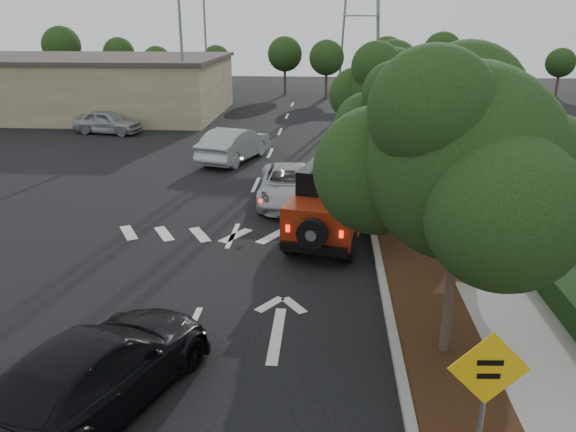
# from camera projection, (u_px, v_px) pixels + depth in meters

# --- Properties ---
(ground) EXTENTS (120.00, 120.00, 0.00)m
(ground) POSITION_uv_depth(u_px,v_px,m) (189.00, 331.00, 12.77)
(ground) COLOR black
(ground) RESTS_ON ground
(curb) EXTENTS (0.20, 70.00, 0.15)m
(curb) POSITION_uv_depth(u_px,v_px,m) (364.00, 185.00, 23.72)
(curb) COLOR #9E9B93
(curb) RESTS_ON ground
(planting_strip) EXTENTS (1.80, 70.00, 0.12)m
(planting_strip) POSITION_uv_depth(u_px,v_px,m) (388.00, 186.00, 23.66)
(planting_strip) COLOR black
(planting_strip) RESTS_ON ground
(sidewalk) EXTENTS (2.00, 70.00, 0.12)m
(sidewalk) POSITION_uv_depth(u_px,v_px,m) (433.00, 187.00, 23.53)
(sidewalk) COLOR gray
(sidewalk) RESTS_ON ground
(hedge) EXTENTS (0.80, 70.00, 0.80)m
(hedge) POSITION_uv_depth(u_px,v_px,m) (468.00, 180.00, 23.32)
(hedge) COLOR black
(hedge) RESTS_ON ground
(commercial_building) EXTENTS (22.00, 12.00, 4.00)m
(commercial_building) POSITION_uv_depth(u_px,v_px,m) (71.00, 86.00, 41.42)
(commercial_building) COLOR #837A5B
(commercial_building) RESTS_ON ground
(transmission_tower) EXTENTS (7.00, 4.00, 28.00)m
(transmission_tower) POSITION_uv_depth(u_px,v_px,m) (358.00, 88.00, 57.52)
(transmission_tower) COLOR slate
(transmission_tower) RESTS_ON ground
(street_tree_near) EXTENTS (3.80, 3.80, 5.92)m
(street_tree_near) POSITION_uv_depth(u_px,v_px,m) (443.00, 354.00, 11.92)
(street_tree_near) COLOR black
(street_tree_near) RESTS_ON ground
(street_tree_mid) EXTENTS (3.20, 3.20, 5.32)m
(street_tree_mid) POSITION_uv_depth(u_px,v_px,m) (403.00, 235.00, 18.51)
(street_tree_mid) COLOR black
(street_tree_mid) RESTS_ON ground
(street_tree_far) EXTENTS (3.40, 3.40, 5.62)m
(street_tree_far) POSITION_uv_depth(u_px,v_px,m) (385.00, 181.00, 24.62)
(street_tree_far) COLOR black
(street_tree_far) RESTS_ON ground
(light_pole_a) EXTENTS (2.00, 0.22, 9.00)m
(light_pole_a) POSITION_uv_depth(u_px,v_px,m) (186.00, 125.00, 37.68)
(light_pole_a) COLOR slate
(light_pole_a) RESTS_ON ground
(light_pole_b) EXTENTS (2.00, 0.22, 9.00)m
(light_pole_b) POSITION_uv_depth(u_px,v_px,m) (208.00, 100.00, 49.03)
(light_pole_b) COLOR slate
(light_pole_b) RESTS_ON ground
(red_jeep) EXTENTS (2.95, 4.85, 2.38)m
(red_jeep) POSITION_uv_depth(u_px,v_px,m) (333.00, 202.00, 17.84)
(red_jeep) COLOR black
(red_jeep) RESTS_ON ground
(silver_suv_ahead) EXTENTS (2.54, 5.08, 1.38)m
(silver_suv_ahead) POSITION_uv_depth(u_px,v_px,m) (289.00, 185.00, 21.59)
(silver_suv_ahead) COLOR #B3B5BC
(silver_suv_ahead) RESTS_ON ground
(black_suv_oncoming) EXTENTS (3.77, 5.60, 1.51)m
(black_suv_oncoming) POSITION_uv_depth(u_px,v_px,m) (97.00, 370.00, 10.09)
(black_suv_oncoming) COLOR black
(black_suv_oncoming) RESTS_ON ground
(silver_sedan_oncoming) EXTENTS (3.17, 5.30, 1.65)m
(silver_sedan_oncoming) POSITION_uv_depth(u_px,v_px,m) (234.00, 144.00, 27.90)
(silver_sedan_oncoming) COLOR #A5A8AC
(silver_sedan_oncoming) RESTS_ON ground
(parked_suv) EXTENTS (4.47, 2.51, 1.44)m
(parked_suv) POSITION_uv_depth(u_px,v_px,m) (108.00, 122.00, 34.58)
(parked_suv) COLOR #A0A1A7
(parked_suv) RESTS_ON ground
(speed_hump_sign) EXTENTS (1.18, 0.12, 2.51)m
(speed_hump_sign) POSITION_uv_depth(u_px,v_px,m) (486.00, 387.00, 8.04)
(speed_hump_sign) COLOR slate
(speed_hump_sign) RESTS_ON ground
(terracotta_planter) EXTENTS (0.76, 0.76, 1.33)m
(terracotta_planter) POSITION_uv_depth(u_px,v_px,m) (467.00, 251.00, 14.88)
(terracotta_planter) COLOR brown
(terracotta_planter) RESTS_ON ground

